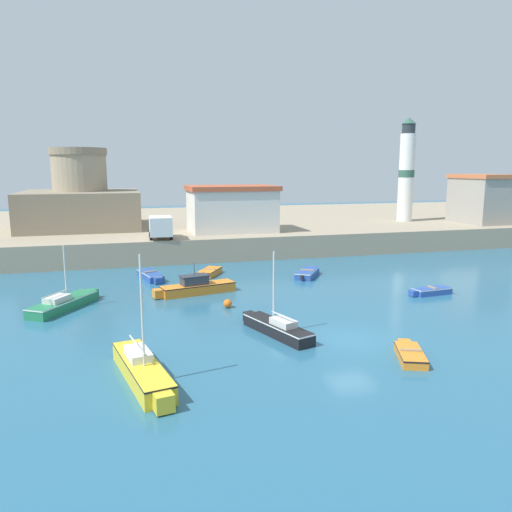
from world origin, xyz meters
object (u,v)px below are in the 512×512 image
Objects in this scene: dinghy_blue_5 at (151,276)px; sailboat_green_6 at (64,303)px; dinghy_blue_2 at (431,291)px; fortress at (81,203)px; dinghy_orange_3 at (410,354)px; truck_on_quay at (160,226)px; dinghy_orange_1 at (209,272)px; harbor_shed_far_end at (481,199)px; sailboat_yellow_0 at (142,370)px; lighthouse at (406,172)px; motorboat_orange_7 at (196,287)px; dinghy_blue_8 at (307,273)px; mooring_buoy at (228,303)px; harbor_shed_mid_row at (232,208)px; sailboat_black_9 at (277,327)px.

dinghy_blue_5 is 9.72m from sailboat_green_6.
fortress reaches higher than dinghy_blue_2.
dinghy_orange_3 is 0.78× the size of truck_on_quay.
harbor_shed_far_end is (36.57, 10.96, 5.12)m from dinghy_orange_1.
sailboat_yellow_0 is at bearing -83.19° from fortress.
truck_on_quay reaches higher than dinghy_orange_1.
lighthouse reaches higher than harbor_shed_far_end.
sailboat_yellow_0 is 20.54m from dinghy_blue_5.
lighthouse reaches higher than motorboat_orange_7.
dinghy_blue_5 is 0.60× the size of harbor_shed_far_end.
sailboat_yellow_0 is 1.18× the size of sailboat_green_6.
sailboat_green_6 is at bearing -165.37° from dinghy_blue_8.
lighthouse is (22.49, 36.98, 8.47)m from dinghy_orange_3.
sailboat_green_6 reaches higher than dinghy_blue_5.
fortress is (-6.45, 19.27, 4.94)m from dinghy_blue_5.
harbor_shed_far_end is (43.26, 31.62, 4.90)m from sailboat_yellow_0.
motorboat_orange_7 is at bearing -161.93° from dinghy_blue_8.
sailboat_green_6 reaches higher than dinghy_blue_8.
sailboat_green_6 reaches higher than dinghy_orange_1.
motorboat_orange_7 is at bearing 117.72° from dinghy_orange_3.
truck_on_quay reaches higher than motorboat_orange_7.
harbor_shed_far_end is at bearing -29.21° from lighthouse.
dinghy_blue_8 is at bearing 50.58° from sailboat_yellow_0.
dinghy_blue_8 is 6.76× the size of mooring_buoy.
sailboat_green_6 is 46.70m from lighthouse.
lighthouse reaches higher than harbor_shed_mid_row.
dinghy_blue_2 is at bearing 21.91° from sailboat_black_9.
harbor_shed_mid_row is (-3.49, 13.93, 4.54)m from dinghy_blue_8.
lighthouse is at bearing 24.97° from dinghy_blue_5.
sailboat_green_6 is 14.81m from sailboat_black_9.
truck_on_quay is at bearing -55.66° from fortress.
dinghy_blue_5 is 11.04m from mooring_buoy.
truck_on_quay is (-4.33, 23.80, 3.14)m from sailboat_black_9.
fortress reaches higher than sailboat_black_9.
dinghy_orange_3 is 44.87m from harbor_shed_far_end.
dinghy_blue_8 is 29.66m from fortress.
motorboat_orange_7 is 10.84× the size of mooring_buoy.
truck_on_quay is at bearing 138.67° from dinghy_blue_8.
harbor_shed_mid_row reaches higher than sailboat_green_6.
dinghy_blue_5 is 43.32m from harbor_shed_far_end.
dinghy_orange_1 is 0.84× the size of truck_on_quay.
dinghy_orange_1 is at bearing -64.98° from truck_on_quay.
dinghy_orange_1 is at bearing 71.02° from motorboat_orange_7.
lighthouse is at bearing 10.01° from harbor_shed_mid_row.
truck_on_quay reaches higher than dinghy_blue_5.
dinghy_orange_3 is at bearing -87.36° from harbor_shed_mid_row.
harbor_shed_mid_row is at bearing 104.05° from dinghy_blue_8.
mooring_buoy is 43.15m from harbor_shed_far_end.
dinghy_orange_1 is at bearing -163.32° from harbor_shed_far_end.
fortress is 17.84m from harbor_shed_mid_row.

